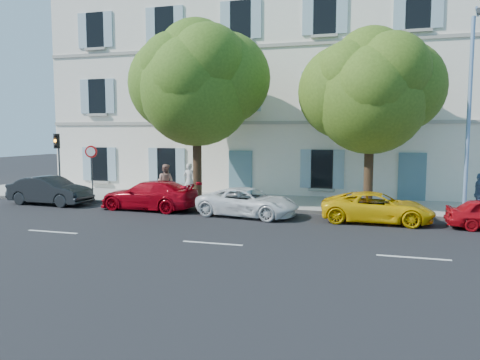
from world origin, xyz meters
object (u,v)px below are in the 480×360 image
(car_red_coupe, at_px, (149,195))
(car_white_coupe, at_px, (248,202))
(street_lamp, at_px, (470,104))
(pedestrian_a, at_px, (189,181))
(road_sign, at_px, (92,160))
(traffic_light, at_px, (58,151))
(tree_right, at_px, (371,97))
(pedestrian_b, at_px, (166,182))
(car_yellow_supercar, at_px, (377,207))
(car_dark_sedan, at_px, (50,191))
(tree_left, at_px, (197,89))
(pedestrian_c, at_px, (479,194))

(car_red_coupe, bearing_deg, car_white_coupe, 89.48)
(street_lamp, bearing_deg, pedestrian_a, 171.77)
(road_sign, bearing_deg, traffic_light, 179.58)
(tree_right, xyz_separation_m, pedestrian_b, (-9.70, -0.02, -3.95))
(car_red_coupe, relative_size, car_yellow_supercar, 1.07)
(car_yellow_supercar, height_order, tree_right, tree_right)
(car_yellow_supercar, bearing_deg, car_dark_sedan, 89.74)
(car_dark_sedan, height_order, car_yellow_supercar, car_dark_sedan)
(tree_left, xyz_separation_m, road_sign, (-5.69, -0.14, -3.43))
(car_yellow_supercar, distance_m, traffic_light, 16.20)
(traffic_light, xyz_separation_m, pedestrian_a, (6.75, 1.45, -1.48))
(car_red_coupe, height_order, pedestrian_a, pedestrian_a)
(tree_left, bearing_deg, car_red_coupe, -133.10)
(tree_right, distance_m, pedestrian_a, 9.72)
(pedestrian_b, bearing_deg, car_white_coupe, 159.28)
(car_white_coupe, xyz_separation_m, pedestrian_b, (-4.92, 2.44, 0.45))
(tree_right, bearing_deg, car_yellow_supercar, -79.98)
(tree_right, relative_size, pedestrian_c, 4.48)
(tree_left, relative_size, street_lamp, 1.06)
(car_red_coupe, distance_m, street_lamp, 13.90)
(pedestrian_c, bearing_deg, street_lamp, 138.63)
(tree_right, distance_m, road_sign, 13.87)
(car_yellow_supercar, relative_size, pedestrian_c, 2.53)
(car_white_coupe, distance_m, tree_right, 6.95)
(car_white_coupe, bearing_deg, car_dark_sedan, 96.73)
(car_yellow_supercar, height_order, road_sign, road_sign)
(traffic_light, relative_size, pedestrian_b, 1.84)
(car_yellow_supercar, bearing_deg, traffic_light, 84.01)
(car_red_coupe, xyz_separation_m, traffic_light, (-6.07, 1.63, 1.86))
(car_red_coupe, bearing_deg, road_sign, -108.26)
(car_white_coupe, relative_size, pedestrian_b, 2.40)
(car_white_coupe, bearing_deg, tree_left, 64.60)
(tree_right, bearing_deg, car_dark_sedan, -171.88)
(car_white_coupe, distance_m, pedestrian_c, 9.55)
(street_lamp, bearing_deg, tree_right, 166.95)
(pedestrian_b, bearing_deg, pedestrian_c, -174.18)
(car_red_coupe, xyz_separation_m, street_lamp, (13.27, 1.26, 3.94))
(car_yellow_supercar, xyz_separation_m, pedestrian_a, (-9.24, 3.26, 0.45))
(tree_left, xyz_separation_m, pedestrian_b, (-1.84, 0.36, -4.47))
(car_white_coupe, distance_m, street_lamp, 9.58)
(car_yellow_supercar, distance_m, tree_left, 9.81)
(tree_right, xyz_separation_m, street_lamp, (3.76, -0.87, -0.38))
(traffic_light, height_order, road_sign, traffic_light)
(road_sign, bearing_deg, car_yellow_supercar, -7.32)
(tree_left, bearing_deg, road_sign, -178.62)
(car_yellow_supercar, relative_size, tree_right, 0.56)
(car_red_coupe, distance_m, tree_right, 10.66)
(car_red_coupe, relative_size, pedestrian_a, 2.56)
(car_white_coupe, distance_m, tree_left, 6.16)
(car_red_coupe, distance_m, road_sign, 4.59)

